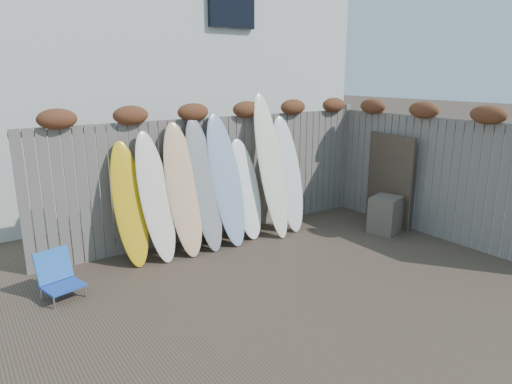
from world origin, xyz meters
TOP-DOWN VIEW (x-y plane):
  - ground at (0.00, 0.00)m, footprint 80.00×80.00m
  - back_fence at (0.06, 2.39)m, footprint 6.05×0.28m
  - right_fence at (2.99, 0.25)m, footprint 0.28×4.40m
  - house at (0.50, 6.50)m, footprint 8.50×5.50m
  - beach_chair at (-2.75, 1.50)m, footprint 0.54×0.56m
  - wooden_crate at (2.48, 0.84)m, footprint 0.65×0.59m
  - lattice_panel at (2.90, 1.14)m, footprint 0.20×1.09m
  - surfboard_0 at (-1.62, 2.04)m, footprint 0.48×0.64m
  - surfboard_1 at (-1.25, 1.98)m, footprint 0.55×0.72m
  - surfboard_2 at (-0.81, 1.97)m, footprint 0.54×0.72m
  - surfboard_3 at (-0.44, 1.98)m, footprint 0.50×0.74m
  - surfboard_4 at (-0.05, 1.98)m, footprint 0.58×0.76m
  - surfboard_5 at (0.35, 2.03)m, footprint 0.53×0.60m
  - surfboard_6 at (0.80, 1.93)m, footprint 0.49×0.85m
  - surfboard_7 at (1.20, 1.98)m, footprint 0.58×0.75m

SIDE VIEW (x-z plane):
  - ground at x=0.00m, z-range 0.00..0.00m
  - beach_chair at x=-2.75m, z-range -0.02..0.56m
  - wooden_crate at x=2.48m, z-range 0.00..0.62m
  - lattice_panel at x=2.90m, z-range 0.00..1.64m
  - surfboard_5 at x=0.35m, z-range 0.00..1.64m
  - surfboard_0 at x=-1.62m, z-range 0.00..1.77m
  - surfboard_1 at x=-1.25m, z-range 0.00..1.89m
  - surfboard_7 at x=1.20m, z-range 0.00..1.98m
  - surfboard_2 at x=-0.81m, z-range 0.00..1.99m
  - surfboard_3 at x=-0.44m, z-range 0.00..2.05m
  - surfboard_4 at x=-0.05m, z-range 0.00..2.08m
  - right_fence at x=2.99m, z-range 0.02..2.26m
  - back_fence at x=0.06m, z-range 0.06..2.30m
  - surfboard_6 at x=0.80m, z-range 0.00..2.38m
  - house at x=0.50m, z-range 0.04..6.36m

